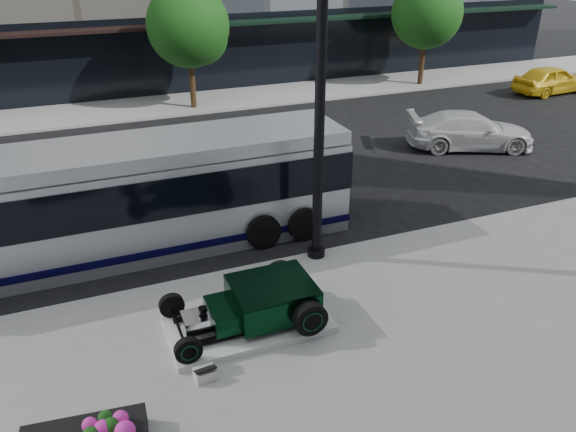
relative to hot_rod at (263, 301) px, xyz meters
name	(u,v)px	position (x,y,z in m)	size (l,w,h in m)	color
ground	(266,227)	(1.65, 4.39, -0.70)	(120.00, 120.00, 0.00)	black
sidewalk_far	(170,105)	(1.65, 18.39, -0.64)	(70.00, 4.00, 0.12)	gray
street_trees	(191,29)	(2.79, 17.46, 3.07)	(29.80, 3.80, 5.70)	black
display_plinth	(248,324)	(-0.33, 0.00, -0.50)	(3.40, 1.80, 0.15)	silver
hot_rod	(263,301)	(0.00, 0.00, 0.00)	(3.22, 2.00, 0.81)	black
info_plaque	(205,373)	(-1.58, -1.19, -0.45)	(0.42, 0.33, 0.31)	silver
lamppost	(320,113)	(2.25, 2.19, 3.22)	(0.45, 0.45, 8.22)	black
transit_bus	(123,198)	(-2.20, 4.61, 0.79)	(12.12, 2.88, 2.92)	#B9BEC4
white_sedan	(470,131)	(11.49, 7.80, 0.02)	(2.00, 4.91, 1.43)	silver
yellow_taxi	(551,80)	(21.14, 13.32, 0.04)	(1.75, 4.35, 1.48)	yellow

